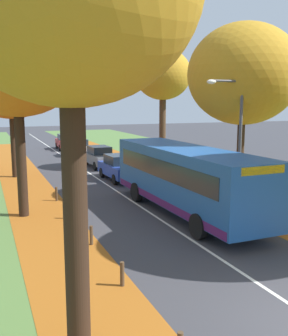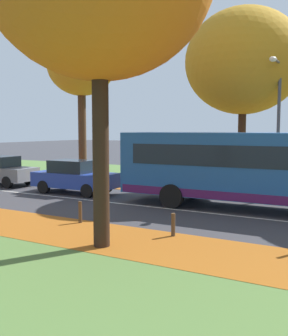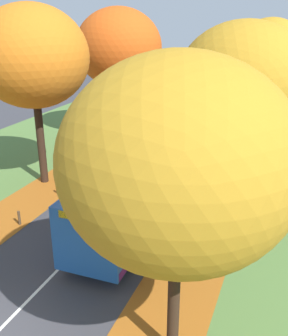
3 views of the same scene
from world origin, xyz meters
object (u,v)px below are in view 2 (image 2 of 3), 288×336
(bollard_sixth, at_px, (80,212))
(bus, at_px, (253,166))
(tree_right_near, at_px, (244,62))
(bollard_fifth, at_px, (173,225))
(streetlamp_right, at_px, (277,115))
(tree_right_mid, at_px, (81,66))
(car_grey_following, at_px, (0,170))
(car_blue_lead, at_px, (74,177))

(bollard_sixth, height_order, bus, bus)
(tree_right_near, relative_size, bollard_sixth, 12.24)
(bollard_fifth, height_order, streetlamp_right, streetlamp_right)
(tree_right_mid, bearing_deg, bollard_fifth, -131.37)
(bollard_sixth, bearing_deg, car_grey_following, 62.36)
(tree_right_near, height_order, streetlamp_right, tree_right_near)
(bollard_fifth, bearing_deg, streetlamp_right, -11.67)
(streetlamp_right, xyz_separation_m, bus, (-2.24, 0.43, -2.03))
(bollard_fifth, xyz_separation_m, bus, (4.99, -1.06, 1.36))
(bus, bearing_deg, car_blue_lead, 91.45)
(bollard_fifth, bearing_deg, bus, -11.98)
(tree_right_mid, distance_m, streetlamp_right, 12.50)
(bollard_fifth, relative_size, car_grey_following, 0.16)
(car_blue_lead, relative_size, car_grey_following, 1.00)
(tree_right_mid, bearing_deg, car_grey_following, 148.45)
(tree_right_near, height_order, bollard_sixth, tree_right_near)
(bollard_fifth, height_order, car_grey_following, car_grey_following)
(tree_right_near, height_order, bus, tree_right_near)
(streetlamp_right, bearing_deg, car_grey_following, 98.65)
(bollard_sixth, height_order, streetlamp_right, streetlamp_right)
(bollard_sixth, height_order, car_blue_lead, car_blue_lead)
(bollard_fifth, relative_size, bus, 0.07)
(streetlamp_right, relative_size, car_grey_following, 1.41)
(tree_right_mid, height_order, bollard_sixth, tree_right_mid)
(streetlamp_right, height_order, car_grey_following, streetlamp_right)
(tree_right_near, bearing_deg, car_blue_lead, 121.26)
(streetlamp_right, bearing_deg, tree_right_near, 47.59)
(tree_right_near, relative_size, streetlamp_right, 1.49)
(car_blue_lead, bearing_deg, bus, -88.55)
(tree_right_near, xyz_separation_m, bollard_fifth, (-9.04, -0.49, -6.02))
(bollard_sixth, bearing_deg, tree_right_mid, 37.41)
(tree_right_mid, distance_m, bollard_sixth, 13.31)
(car_blue_lead, height_order, car_grey_following, same)
(tree_right_near, relative_size, car_grey_following, 2.09)
(bollard_fifth, xyz_separation_m, car_grey_following, (5.02, 12.99, 0.47))
(streetlamp_right, relative_size, car_blue_lead, 1.42)
(tree_right_mid, relative_size, streetlamp_right, 1.48)
(tree_right_near, height_order, car_grey_following, tree_right_near)
(bollard_sixth, distance_m, bus, 6.83)
(car_grey_following, bearing_deg, bollard_fifth, -111.12)
(bus, bearing_deg, bollard_sixth, 138.23)
(streetlamp_right, distance_m, car_blue_lead, 9.78)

